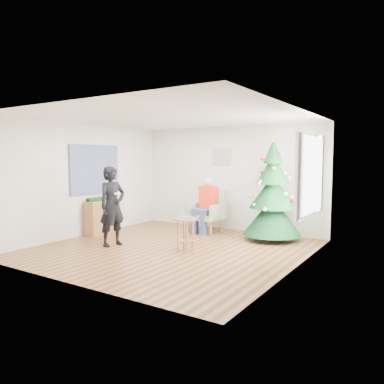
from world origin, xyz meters
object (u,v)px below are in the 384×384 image
Objects in this scene: christmas_tree at (272,193)px; standing_man at (112,206)px; stool at (185,234)px; armchair at (207,216)px; console at (103,217)px.

christmas_tree is 1.40× the size of standing_man.
stool is 0.39× the size of standing_man.
stool is at bearing -62.68° from standing_man.
stool is 0.62× the size of armchair.
console is (-2.65, 0.36, 0.08)m from stool.
christmas_tree reaches higher than standing_man.
standing_man reaches higher than stool.
standing_man is at bearing -138.31° from christmas_tree.
christmas_tree is at bearing 59.70° from stool.
christmas_tree is 1.79m from armchair.
armchair is 0.62× the size of standing_man.
stool is at bearing -120.30° from christmas_tree.
console is (-1.14, 0.81, -0.42)m from standing_man.
standing_man is (-1.50, -0.46, 0.50)m from stool.
standing_man reaches higher than console.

